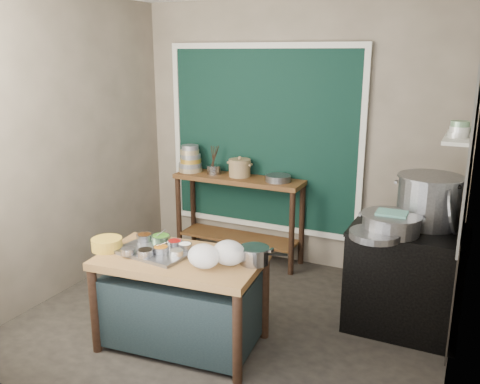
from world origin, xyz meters
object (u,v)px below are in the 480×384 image
at_px(prep_table, 182,301).
at_px(yellow_basin, 107,244).
at_px(back_counter, 239,218).
at_px(stock_pot, 429,200).
at_px(stove_block, 405,280).
at_px(steamer, 391,224).
at_px(saucepan, 254,255).
at_px(condiment_tray, 156,251).
at_px(utensil_cup, 214,170).
at_px(ceramic_crock, 240,169).

height_order(prep_table, yellow_basin, yellow_basin).
relative_size(back_counter, stock_pot, 2.70).
bearing_deg(stove_block, stock_pot, 55.17).
distance_m(stove_block, yellow_basin, 2.47).
bearing_deg(yellow_basin, back_counter, 82.75).
bearing_deg(steamer, saucepan, -139.05).
bearing_deg(saucepan, stock_pot, 25.04).
height_order(back_counter, saucepan, back_counter).
relative_size(saucepan, steamer, 0.48).
bearing_deg(prep_table, condiment_tray, 174.68).
relative_size(prep_table, saucepan, 5.38).
bearing_deg(condiment_tray, back_counter, 94.40).
height_order(saucepan, utensil_cup, utensil_cup).
height_order(prep_table, condiment_tray, condiment_tray).
distance_m(prep_table, stock_pot, 2.16).
distance_m(yellow_basin, saucepan, 1.19).
bearing_deg(prep_table, stove_block, 28.73).
height_order(yellow_basin, stock_pot, stock_pot).
bearing_deg(utensil_cup, yellow_basin, -88.01).
distance_m(yellow_basin, stock_pot, 2.63).
bearing_deg(prep_table, back_counter, 95.81).
relative_size(condiment_tray, stock_pot, 1.07).
distance_m(ceramic_crock, stock_pot, 2.10).
relative_size(prep_table, stove_block, 1.39).
distance_m(back_counter, utensil_cup, 0.61).
bearing_deg(yellow_basin, ceramic_crock, 82.83).
bearing_deg(condiment_tray, yellow_basin, -162.34).
height_order(stove_block, ceramic_crock, ceramic_crock).
xyz_separation_m(stove_block, steamer, (-0.13, -0.18, 0.53)).
distance_m(back_counter, condiment_tray, 1.81).
bearing_deg(ceramic_crock, condiment_tray, -85.67).
bearing_deg(steamer, back_counter, 152.92).
xyz_separation_m(condiment_tray, yellow_basin, (-0.38, -0.12, 0.03)).
bearing_deg(stove_block, steamer, -125.64).
relative_size(back_counter, condiment_tray, 2.54).
bearing_deg(utensil_cup, ceramic_crock, 2.30).
bearing_deg(yellow_basin, stock_pot, 30.58).
bearing_deg(utensil_cup, steamer, -23.81).
xyz_separation_m(utensil_cup, stock_pot, (2.32, -0.59, 0.09)).
bearing_deg(stock_pot, prep_table, -143.76).
relative_size(prep_table, utensil_cup, 7.63).
xyz_separation_m(back_counter, steamer, (1.77, -0.91, 0.48)).
xyz_separation_m(utensil_cup, ceramic_crock, (0.31, 0.01, 0.04)).
xyz_separation_m(saucepan, stock_pot, (1.09, 1.07, 0.28)).
distance_m(back_counter, saucepan, 1.92).
height_order(condiment_tray, ceramic_crock, ceramic_crock).
xyz_separation_m(prep_table, stock_pot, (1.65, 1.21, 0.71)).
bearing_deg(yellow_basin, prep_table, 11.44).
height_order(prep_table, steamer, steamer).
distance_m(prep_table, back_counter, 1.82).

